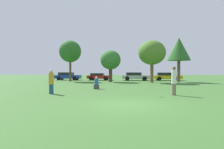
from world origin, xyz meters
TOP-DOWN VIEW (x-y plane):
  - ground_plane at (0.00, 0.00)m, footprint 120.00×120.00m
  - person_thrower at (-5.46, 4.01)m, footprint 0.36×0.36m
  - person_catcher at (3.12, 3.78)m, footprint 0.33×0.33m
  - frisbee at (0.69, 3.88)m, footprint 0.23×0.23m
  - bystander_sitting at (-2.74, 7.77)m, footprint 0.46×0.38m
  - tree_0 at (-8.41, 19.34)m, footprint 3.30×3.30m
  - tree_1 at (-2.21, 18.23)m, footprint 2.92×2.92m
  - tree_2 at (3.52, 17.06)m, footprint 3.70×3.70m
  - tree_3 at (7.48, 18.43)m, footprint 3.24×3.24m
  - parked_car_blue at (-9.96, 23.10)m, footprint 4.39×1.93m
  - parked_car_red at (-4.56, 23.04)m, footprint 4.00×2.12m
  - parked_car_silver at (1.56, 22.36)m, footprint 4.49×2.06m
  - parked_car_yellow at (6.71, 22.65)m, footprint 4.61×2.04m

SIDE VIEW (x-z plane):
  - ground_plane at x=0.00m, z-range 0.00..0.00m
  - bystander_sitting at x=-2.74m, z-range -0.10..1.02m
  - parked_car_red at x=-4.56m, z-range 0.05..1.24m
  - parked_car_yellow at x=6.71m, z-range 0.03..1.34m
  - parked_car_blue at x=-9.96m, z-range 0.03..1.35m
  - parked_car_silver at x=1.56m, z-range 0.04..1.36m
  - person_thrower at x=-5.46m, z-range 0.00..1.75m
  - person_catcher at x=3.12m, z-range 0.02..1.97m
  - frisbee at x=0.69m, z-range 1.87..1.94m
  - tree_1 at x=-2.21m, z-range 0.85..5.41m
  - tree_2 at x=3.52m, z-range 1.18..6.91m
  - tree_0 at x=-8.41m, z-range 1.41..7.60m
  - tree_3 at x=7.48m, z-range 1.48..7.79m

